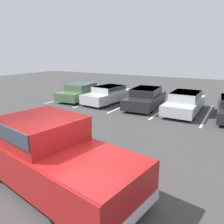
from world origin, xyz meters
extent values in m
plane|color=#423F3F|center=(0.00, 0.00, 0.00)|extent=(60.00, 60.00, 0.00)
cube|color=white|center=(-8.74, 10.12, 0.00)|extent=(0.12, 5.46, 0.01)
cube|color=white|center=(-6.04, 10.12, 0.00)|extent=(0.12, 5.46, 0.01)
cube|color=white|center=(-3.34, 10.12, 0.00)|extent=(0.12, 5.46, 0.01)
cube|color=white|center=(-0.65, 10.12, 0.00)|extent=(0.12, 5.46, 0.01)
cube|color=white|center=(2.05, 10.12, 0.00)|extent=(0.12, 5.46, 0.01)
cube|color=#A51919|center=(-0.81, 0.21, 0.76)|extent=(5.81, 2.88, 0.98)
cube|color=#A51919|center=(-1.09, 0.26, 1.60)|extent=(2.27, 2.15, 0.68)
cube|color=#2D3842|center=(-1.09, 0.26, 1.75)|extent=(2.24, 2.21, 0.37)
cube|color=#A51919|center=(0.92, -0.07, 1.21)|extent=(2.34, 2.24, 0.14)
cube|color=silver|center=(1.85, -0.22, 0.39)|extent=(0.53, 2.07, 0.28)
cylinder|color=black|center=(0.96, 0.76, 0.46)|extent=(0.96, 0.48, 0.92)
cylinder|color=#ADADB2|center=(0.96, 0.76, 0.46)|extent=(0.55, 0.43, 0.50)
cylinder|color=black|center=(0.70, -0.86, 0.46)|extent=(0.96, 0.48, 0.92)
cylinder|color=#ADADB2|center=(0.70, -0.86, 0.46)|extent=(0.55, 0.43, 0.50)
cylinder|color=black|center=(-2.33, 1.29, 0.46)|extent=(0.96, 0.48, 0.92)
cylinder|color=#ADADB2|center=(-2.33, 1.29, 0.46)|extent=(0.55, 0.43, 0.50)
cube|color=#4C6B47|center=(-7.34, 9.91, 0.48)|extent=(2.16, 4.42, 0.60)
cube|color=#4C6B47|center=(-7.34, 9.99, 1.02)|extent=(1.77, 2.35, 0.48)
cube|color=#2D3842|center=(-7.34, 9.99, 1.12)|extent=(1.84, 2.32, 0.29)
cylinder|color=black|center=(-6.46, 8.73, 0.33)|extent=(0.29, 0.69, 0.67)
cylinder|color=#ADADB2|center=(-6.46, 8.73, 0.33)|extent=(0.27, 0.39, 0.37)
cylinder|color=black|center=(-8.00, 8.61, 0.33)|extent=(0.29, 0.69, 0.67)
cylinder|color=#ADADB2|center=(-8.00, 8.61, 0.33)|extent=(0.27, 0.39, 0.37)
cylinder|color=black|center=(-6.67, 11.21, 0.33)|extent=(0.29, 0.69, 0.67)
cylinder|color=#ADADB2|center=(-6.67, 11.21, 0.33)|extent=(0.27, 0.39, 0.37)
cylinder|color=black|center=(-8.21, 11.08, 0.33)|extent=(0.29, 0.69, 0.67)
cylinder|color=#ADADB2|center=(-8.21, 11.08, 0.33)|extent=(0.27, 0.39, 0.37)
cube|color=#B7BABF|center=(-4.82, 10.02, 0.50)|extent=(2.17, 4.52, 0.64)
cube|color=#B7BABF|center=(-4.81, 10.11, 1.03)|extent=(1.75, 2.41, 0.43)
cube|color=#2D3842|center=(-4.81, 10.11, 1.12)|extent=(1.81, 2.38, 0.26)
cylinder|color=black|center=(-4.22, 8.69, 0.32)|extent=(0.29, 0.67, 0.65)
cylinder|color=#ADADB2|center=(-4.22, 8.69, 0.32)|extent=(0.27, 0.38, 0.36)
cylinder|color=black|center=(-5.69, 8.84, 0.32)|extent=(0.29, 0.67, 0.65)
cylinder|color=#ADADB2|center=(-5.69, 8.84, 0.32)|extent=(0.27, 0.38, 0.36)
cylinder|color=black|center=(-3.95, 11.20, 0.32)|extent=(0.29, 0.67, 0.65)
cylinder|color=#ADADB2|center=(-3.95, 11.20, 0.32)|extent=(0.27, 0.38, 0.36)
cylinder|color=black|center=(-5.42, 11.36, 0.32)|extent=(0.29, 0.67, 0.65)
cylinder|color=#ADADB2|center=(-5.42, 11.36, 0.32)|extent=(0.27, 0.38, 0.36)
cube|color=#232326|center=(-1.95, 10.15, 0.49)|extent=(2.15, 4.67, 0.65)
cube|color=#232326|center=(-1.95, 10.24, 1.06)|extent=(1.77, 2.48, 0.49)
cube|color=#2D3842|center=(-1.95, 10.24, 1.16)|extent=(1.84, 2.44, 0.29)
cylinder|color=black|center=(-1.06, 8.90, 0.30)|extent=(0.25, 0.62, 0.60)
cylinder|color=#ADADB2|center=(-1.06, 8.90, 0.30)|extent=(0.24, 0.35, 0.33)
cylinder|color=black|center=(-2.63, 8.78, 0.30)|extent=(0.25, 0.62, 0.60)
cylinder|color=#ADADB2|center=(-2.63, 8.78, 0.30)|extent=(0.24, 0.35, 0.33)
cylinder|color=black|center=(-1.26, 11.53, 0.30)|extent=(0.25, 0.62, 0.60)
cylinder|color=#ADADB2|center=(-1.26, 11.53, 0.30)|extent=(0.24, 0.35, 0.33)
cylinder|color=black|center=(-2.83, 11.41, 0.30)|extent=(0.25, 0.62, 0.60)
cylinder|color=#ADADB2|center=(-2.83, 11.41, 0.30)|extent=(0.24, 0.35, 0.33)
cube|color=#B7BABF|center=(0.69, 10.05, 0.48)|extent=(1.78, 4.57, 0.60)
cube|color=#B7BABF|center=(0.69, 10.14, 1.03)|extent=(1.56, 2.38, 0.50)
cube|color=#2D3842|center=(0.69, 10.14, 1.13)|extent=(1.63, 2.33, 0.30)
cylinder|color=black|center=(1.44, 8.72, 0.33)|extent=(0.23, 0.65, 0.65)
cylinder|color=#ADADB2|center=(1.44, 8.72, 0.33)|extent=(0.24, 0.36, 0.36)
cylinder|color=black|center=(-0.07, 8.72, 0.33)|extent=(0.23, 0.65, 0.65)
cylinder|color=#ADADB2|center=(-0.07, 8.72, 0.33)|extent=(0.24, 0.36, 0.36)
cylinder|color=black|center=(1.45, 11.37, 0.33)|extent=(0.23, 0.65, 0.65)
cylinder|color=#ADADB2|center=(1.45, 11.37, 0.33)|extent=(0.24, 0.36, 0.36)
cylinder|color=black|center=(-0.06, 11.37, 0.33)|extent=(0.23, 0.65, 0.65)
cylinder|color=#ADADB2|center=(-0.06, 11.37, 0.33)|extent=(0.24, 0.36, 0.36)
cylinder|color=black|center=(2.78, 8.74, 0.31)|extent=(0.28, 0.65, 0.63)
cylinder|color=#ADADB2|center=(2.78, 8.74, 0.31)|extent=(0.27, 0.36, 0.35)
cylinder|color=black|center=(2.59, 11.30, 0.31)|extent=(0.28, 0.65, 0.63)
cylinder|color=#ADADB2|center=(2.59, 11.30, 0.31)|extent=(0.27, 0.36, 0.35)
cube|color=#B7B2A8|center=(-6.09, 13.16, 0.07)|extent=(1.87, 0.20, 0.14)
camera|label=1|loc=(3.39, -3.64, 3.60)|focal=35.00mm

